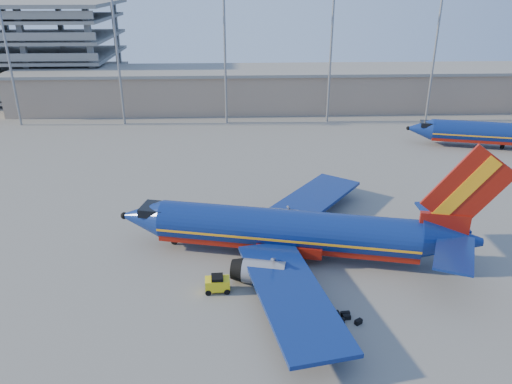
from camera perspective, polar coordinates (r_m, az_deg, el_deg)
The scene contains 7 objects.
ground at distance 56.93m, azimuth 1.17°, elevation -4.37°, with size 220.00×220.00×0.00m, color slate.
terminal_building at distance 111.34m, azimuth 4.55°, elevation 11.79°, with size 122.00×16.00×8.50m.
light_mast_row at distance 97.07m, azimuth 2.59°, elevation 18.04°, with size 101.60×1.60×28.65m.
aircraft_main at distance 50.82m, azimuth 4.48°, elevation -4.53°, with size 37.88×36.03×13.00m.
aircraft_second at distance 93.25m, azimuth 27.09°, elevation 5.96°, with size 33.44×15.67×11.53m.
baggage_tug at distance 46.27m, azimuth -4.43°, elevation -10.37°, with size 2.32×1.48×1.62m.
luggage_pile at distance 43.93m, azimuth 9.68°, elevation -13.73°, with size 3.45×2.62×0.55m.
Camera 1 is at (-3.33, -50.30, 26.46)m, focal length 35.00 mm.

